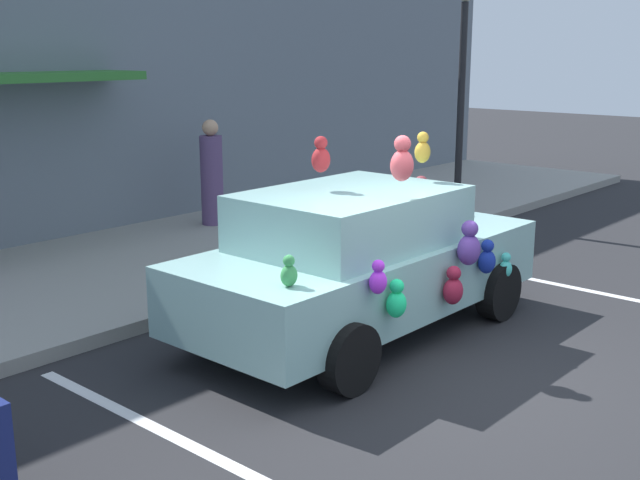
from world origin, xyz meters
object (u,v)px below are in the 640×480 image
(plush_covered_car, at_px, (361,259))
(teddy_bear_on_sidewalk, at_px, (289,234))
(street_lamp_post, at_px, (462,76))
(pedestrian_by_lamp, at_px, (212,176))

(plush_covered_car, relative_size, teddy_bear_on_sidewalk, 7.16)
(street_lamp_post, bearing_deg, plush_covered_car, -157.94)
(plush_covered_car, distance_m, street_lamp_post, 6.07)
(street_lamp_post, relative_size, pedestrian_by_lamp, 2.25)
(teddy_bear_on_sidewalk, bearing_deg, pedestrian_by_lamp, 76.26)
(teddy_bear_on_sidewalk, bearing_deg, plush_covered_car, -121.47)
(plush_covered_car, distance_m, teddy_bear_on_sidewalk, 2.94)
(teddy_bear_on_sidewalk, relative_size, street_lamp_post, 0.15)
(plush_covered_car, bearing_deg, pedestrian_by_lamp, 66.34)
(teddy_bear_on_sidewalk, xyz_separation_m, street_lamp_post, (3.88, -0.29, 2.06))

